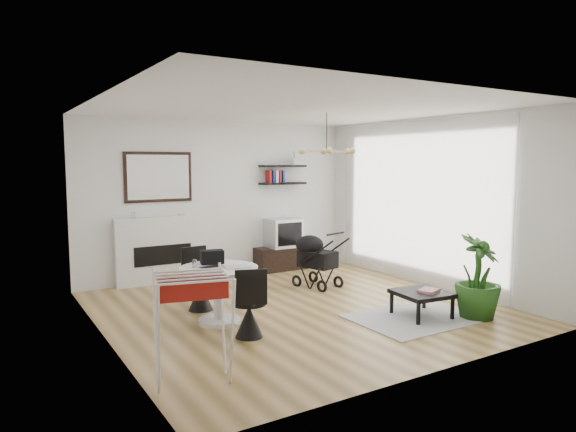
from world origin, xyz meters
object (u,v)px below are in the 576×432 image
tv_console (285,258)px  coffee_table (422,294)px  fireplace (161,242)px  stroller (315,262)px  drying_rack (193,326)px  potted_plant (478,277)px  dining_table (219,286)px  crt_tv (283,233)px

tv_console → coffee_table: bearing=-90.5°
fireplace → stroller: (2.03, -1.52, -0.29)m
coffee_table → drying_rack: bearing=-173.9°
stroller → potted_plant: size_ratio=0.86×
dining_table → drying_rack: (-0.91, -1.47, 0.06)m
dining_table → stroller: (2.10, 0.95, -0.07)m
tv_console → crt_tv: bearing=-176.5°
crt_tv → stroller: crt_tv is taller
dining_table → potted_plant: (2.92, -1.52, 0.07)m
coffee_table → dining_table: bearing=154.3°
crt_tv → potted_plant: potted_plant is taller
drying_rack → potted_plant: size_ratio=0.94×
dining_table → tv_console: bearing=44.6°
fireplace → tv_console: fireplace is taller
tv_console → dining_table: 3.33m
fireplace → potted_plant: fireplace is taller
crt_tv → fireplace: bearing=176.5°
fireplace → tv_console: (2.30, -0.13, -0.47)m
drying_rack → stroller: bearing=53.0°
fireplace → potted_plant: bearing=-54.4°
drying_rack → coffee_table: bearing=20.2°
dining_table → coffee_table: (2.34, -1.12, -0.17)m
tv_console → crt_tv: crt_tv is taller
tv_console → potted_plant: 3.91m
fireplace → dining_table: 2.48m
tv_console → drying_rack: bearing=-130.7°
tv_console → coffee_table: (-0.03, -3.46, 0.08)m
fireplace → crt_tv: fireplace is taller
stroller → drying_rack: bearing=-156.4°
fireplace → drying_rack: (-0.97, -3.94, -0.16)m
potted_plant → stroller: bearing=108.4°
fireplace → stroller: size_ratio=2.34×
drying_rack → stroller: 3.86m
fireplace → tv_console: size_ratio=1.88×
fireplace → drying_rack: fireplace is taller
crt_tv → dining_table: bearing=-134.8°
stroller → potted_plant: (0.82, -2.47, 0.14)m
potted_plant → tv_console: bearing=98.1°
tv_console → stroller: 1.42m
crt_tv → tv_console: bearing=3.5°
crt_tv → potted_plant: 3.90m
tv_console → fireplace: bearing=176.7°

